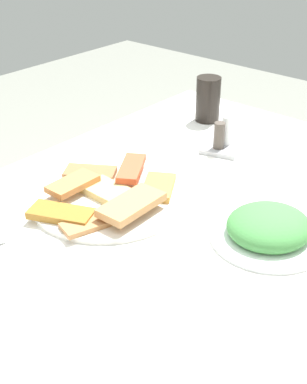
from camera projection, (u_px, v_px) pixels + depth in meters
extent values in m
cube|color=white|center=(184.00, 213.00, 1.08)|extent=(1.15, 0.85, 0.02)
cylinder|color=#4A494D|center=(189.00, 205.00, 1.80)|extent=(0.04, 0.04, 0.70)
cylinder|color=white|center=(108.00, 198.00, 1.10)|extent=(0.32, 0.32, 0.01)
cube|color=#C47D45|center=(73.00, 184.00, 1.09)|extent=(0.11, 0.05, 0.01)
cube|color=#DCC076|center=(111.00, 193.00, 1.09)|extent=(0.07, 0.13, 0.02)
cube|color=#98663E|center=(90.00, 173.00, 1.16)|extent=(0.11, 0.12, 0.01)
cube|color=tan|center=(132.00, 204.00, 1.01)|extent=(0.14, 0.07, 0.02)
cube|color=#A16C27|center=(61.00, 214.00, 1.02)|extent=(0.10, 0.14, 0.01)
cube|color=#B97D4B|center=(91.00, 223.00, 0.99)|extent=(0.12, 0.08, 0.01)
cube|color=#CF5232|center=(131.00, 168.00, 1.15)|extent=(0.13, 0.10, 0.01)
cube|color=gold|center=(158.00, 187.00, 1.11)|extent=(0.12, 0.11, 0.01)
cylinder|color=white|center=(268.00, 236.00, 0.98)|extent=(0.21, 0.21, 0.01)
ellipsoid|color=#458E44|center=(269.00, 226.00, 0.97)|extent=(0.20, 0.20, 0.06)
sphere|color=#E9E050|center=(304.00, 226.00, 0.98)|extent=(0.03, 0.03, 0.03)
cylinder|color=black|center=(208.00, 99.00, 1.44)|extent=(0.08, 0.08, 0.12)
cube|color=#B2B2B7|center=(222.00, 148.00, 1.30)|extent=(0.11, 0.11, 0.01)
cylinder|color=white|center=(227.00, 130.00, 1.29)|extent=(0.03, 0.03, 0.07)
cylinder|color=#4F453D|center=(219.00, 135.00, 1.27)|extent=(0.03, 0.03, 0.07)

